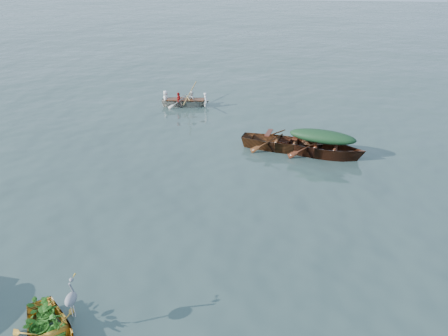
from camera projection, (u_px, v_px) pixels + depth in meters
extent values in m
plane|color=#344845|center=(211.00, 230.00, 13.10)|extent=(140.00, 140.00, 0.00)
imported|color=#522213|center=(320.00, 156.00, 17.88)|extent=(5.09, 2.72, 1.17)
imported|color=#593016|center=(281.00, 150.00, 18.41)|extent=(4.95, 2.43, 1.13)
imported|color=beige|center=(186.00, 106.00, 23.60)|extent=(3.68, 1.34, 0.82)
ellipsoid|color=#1A3F1C|center=(322.00, 137.00, 17.50)|extent=(2.80, 1.50, 0.52)
imported|color=#276319|center=(42.00, 305.00, 9.34)|extent=(1.10, 1.14, 0.60)
imported|color=silver|center=(185.00, 92.00, 23.25)|extent=(2.59, 1.16, 0.76)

